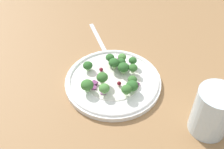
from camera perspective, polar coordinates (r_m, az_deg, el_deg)
name	(u,v)px	position (r cm, az deg, el deg)	size (l,w,h in cm)	color
ground_plane	(107,89)	(66.90, -1.14, -3.10)	(180.00, 180.00, 2.00)	olive
plate	(112,80)	(66.49, 0.00, -1.14)	(23.51, 23.51, 1.70)	white
dressing_pool	(112,79)	(66.18, 0.00, -0.87)	(13.64, 13.64, 0.20)	white
broccoli_floret_0	(103,79)	(62.86, -1.85, -0.89)	(2.73, 2.73, 2.76)	#9EC684
broccoli_floret_1	(123,67)	(66.34, 2.43, 1.50)	(2.82, 2.82, 2.85)	#9EC684
broccoli_floret_2	(87,85)	(62.33, -5.32, -2.20)	(2.99, 2.99, 3.03)	#9EC684
broccoli_floret_3	(114,63)	(66.97, 0.42, 2.48)	(2.69, 2.69, 2.73)	#ADD18E
broccoli_floret_4	(127,90)	(60.83, 3.09, -3.20)	(2.41, 2.41, 2.44)	#ADD18E
broccoli_floret_5	(132,80)	(64.24, 4.34, -1.09)	(2.21, 2.21, 2.23)	#8EB77A
broccoli_floret_6	(133,68)	(66.34, 4.45, 1.40)	(2.24, 2.24, 2.27)	#ADD18E
broccoli_floret_7	(104,88)	(61.31, -1.66, -2.96)	(2.50, 2.50, 2.53)	#8EB77A
broccoli_floret_8	(121,62)	(68.34, 1.94, 2.65)	(2.24, 2.24, 2.27)	#ADD18E
broccoli_floret_9	(110,58)	(68.89, -0.44, 3.57)	(2.26, 2.26, 2.29)	#9EC684
broccoli_floret_10	(122,57)	(69.38, 2.14, 3.67)	(2.17, 2.17, 2.20)	#8EB77A
broccoli_floret_11	(132,86)	(62.29, 4.27, -2.44)	(2.88, 2.88, 2.92)	#9EC684
broccoli_floret_12	(88,66)	(67.69, -5.14, 1.88)	(2.45, 2.45, 2.48)	#ADD18E
broccoli_floret_13	(133,61)	(68.57, 4.41, 2.93)	(2.10, 2.10, 2.13)	#ADD18E
cranberry_0	(119,83)	(63.95, 1.52, -1.90)	(1.00, 1.00, 1.00)	maroon
cranberry_1	(122,60)	(70.17, 2.13, 3.13)	(0.88, 0.88, 0.88)	maroon
cranberry_2	(101,69)	(67.67, -2.30, 1.07)	(0.98, 0.98, 0.98)	maroon
cranberry_3	(130,85)	(64.37, 3.84, -2.17)	(0.87, 0.87, 0.87)	#4C0A14
cranberry_4	(124,62)	(69.56, 2.64, 2.67)	(0.76, 0.76, 0.76)	#4C0A14
onion_bit_0	(137,85)	(64.40, 5.35, -2.19)	(1.35, 0.82, 0.39)	#843D75
onion_bit_1	(94,88)	(63.92, -3.85, -2.78)	(1.27, 1.30, 0.57)	#843D75
onion_bit_2	(99,76)	(66.29, -2.75, -0.25)	(1.22, 1.03, 0.31)	#A35B93
onion_bit_3	(119,60)	(70.41, 1.45, 3.13)	(1.14, 0.81, 0.51)	#843D75
onion_bit_4	(103,93)	(62.69, -1.88, -3.98)	(1.20, 0.84, 0.41)	#A35B93
onion_bit_5	(95,82)	(64.56, -3.66, -1.69)	(1.31, 1.00, 0.43)	#843D75
fork	(101,43)	(78.72, -2.36, 6.64)	(5.81, 18.54, 0.50)	silver
water_glass	(212,112)	(57.71, 20.46, -7.37)	(7.88, 7.88, 10.87)	silver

